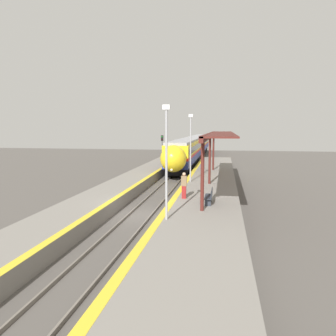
# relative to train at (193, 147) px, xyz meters

# --- Properties ---
(ground_plane) EXTENTS (120.00, 120.00, 0.00)m
(ground_plane) POSITION_rel_train_xyz_m (0.00, -35.05, -2.23)
(ground_plane) COLOR #56514C
(rail_left) EXTENTS (0.08, 90.00, 0.15)m
(rail_left) POSITION_rel_train_xyz_m (-0.72, -35.05, -2.15)
(rail_left) COLOR slate
(rail_left) RESTS_ON ground_plane
(rail_right) EXTENTS (0.08, 90.00, 0.15)m
(rail_right) POSITION_rel_train_xyz_m (0.72, -35.05, -2.15)
(rail_right) COLOR slate
(rail_right) RESTS_ON ground_plane
(train) EXTENTS (2.81, 46.34, 3.88)m
(train) POSITION_rel_train_xyz_m (0.00, 0.00, 0.00)
(train) COLOR black
(train) RESTS_ON ground_plane
(platform_right) EXTENTS (4.40, 64.00, 0.87)m
(platform_right) POSITION_rel_train_xyz_m (3.92, -35.05, -1.80)
(platform_right) COLOR gray
(platform_right) RESTS_ON ground_plane
(platform_left) EXTENTS (3.18, 64.00, 0.87)m
(platform_left) POSITION_rel_train_xyz_m (-3.31, -35.05, -1.80)
(platform_left) COLOR gray
(platform_left) RESTS_ON ground_plane
(platform_bench) EXTENTS (0.44, 1.76, 0.89)m
(platform_bench) POSITION_rel_train_xyz_m (4.28, -34.73, -0.89)
(platform_bench) COLOR #2D333D
(platform_bench) RESTS_ON platform_right
(person_waiting) EXTENTS (0.36, 0.23, 1.72)m
(person_waiting) POSITION_rel_train_xyz_m (2.55, -33.55, -0.47)
(person_waiting) COLOR maroon
(person_waiting) RESTS_ON platform_right
(railway_signal) EXTENTS (0.28, 0.28, 4.51)m
(railway_signal) POSITION_rel_train_xyz_m (-2.59, -14.15, 0.52)
(railway_signal) COLOR #59595E
(railway_signal) RESTS_ON ground_plane
(lamppost_near) EXTENTS (0.36, 0.20, 5.73)m
(lamppost_near) POSITION_rel_train_xyz_m (2.28, -38.61, 1.89)
(lamppost_near) COLOR #9E9EA3
(lamppost_near) RESTS_ON platform_right
(lamppost_mid) EXTENTS (0.36, 0.20, 5.73)m
(lamppost_mid) POSITION_rel_train_xyz_m (2.28, -26.88, 1.89)
(lamppost_mid) COLOR #9E9EA3
(lamppost_mid) RESTS_ON platform_right
(station_canopy) EXTENTS (2.02, 20.93, 4.19)m
(station_canopy) POSITION_rel_train_xyz_m (4.52, -27.56, 2.57)
(station_canopy) COLOR #511E19
(station_canopy) RESTS_ON platform_right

